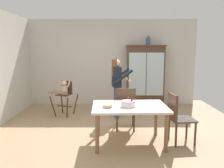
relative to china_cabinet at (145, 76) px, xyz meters
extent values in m
plane|color=tan|center=(-1.05, -2.37, -0.96)|extent=(6.24, 6.24, 0.00)
cube|color=beige|center=(-1.05, 0.26, 0.39)|extent=(5.32, 0.06, 2.70)
cube|color=#4C3323|center=(0.00, 0.00, -0.03)|extent=(1.13, 0.42, 1.86)
cube|color=#4C3323|center=(0.00, 0.00, 0.92)|extent=(1.19, 0.48, 0.04)
cube|color=silver|center=(-0.27, -0.21, 0.07)|extent=(0.52, 0.01, 1.30)
cube|color=silver|center=(0.27, -0.21, 0.07)|extent=(0.52, 0.01, 1.30)
cube|color=#4C3323|center=(0.00, 0.00, 0.07)|extent=(1.05, 0.36, 0.02)
cylinder|color=#3D567F|center=(0.07, 0.00, 1.05)|extent=(0.13, 0.13, 0.22)
cylinder|color=#3D567F|center=(0.07, 0.00, 1.19)|extent=(0.07, 0.07, 0.05)
cylinder|color=#4C3323|center=(-2.60, -1.20, -0.68)|extent=(0.17, 0.11, 0.56)
cylinder|color=#4C3323|center=(-2.19, -1.36, -0.68)|extent=(0.10, 0.17, 0.56)
cylinder|color=#4C3323|center=(-2.45, -0.79, -0.68)|extent=(0.10, 0.17, 0.56)
cylinder|color=#4C3323|center=(-2.04, -0.94, -0.68)|extent=(0.17, 0.11, 0.56)
cube|color=#4C3323|center=(-2.32, -1.07, -0.70)|extent=(0.41, 0.18, 0.02)
cube|color=#4C3323|center=(-2.32, -1.07, -0.38)|extent=(0.44, 0.44, 0.02)
cube|color=#4C3323|center=(-2.26, -0.93, -0.20)|extent=(0.30, 0.13, 0.34)
cube|color=brown|center=(-2.41, -1.33, -0.28)|extent=(0.50, 0.38, 0.02)
cylinder|color=beige|center=(-2.31, -1.05, -0.26)|extent=(0.17, 0.17, 0.22)
sphere|color=beige|center=(-2.31, -1.05, -0.08)|extent=(0.15, 0.15, 0.15)
cylinder|color=beige|center=(-2.44, -1.01, -0.09)|extent=(0.11, 0.07, 0.17)
cylinder|color=beige|center=(-2.18, -1.10, -0.09)|extent=(0.11, 0.07, 0.17)
cylinder|color=#3D4C6B|center=(-0.90, -1.36, -0.55)|extent=(0.11, 0.11, 0.82)
cylinder|color=#3D4C6B|center=(-0.93, -1.19, -0.55)|extent=(0.11, 0.11, 0.82)
cube|color=#19232D|center=(-0.92, -1.28, 0.12)|extent=(0.25, 0.39, 0.52)
cube|color=white|center=(-0.81, -1.26, 0.12)|extent=(0.02, 0.06, 0.49)
sphere|color=beige|center=(-0.92, -1.28, 0.47)|extent=(0.19, 0.19, 0.19)
cube|color=brown|center=(-0.97, -1.29, 0.35)|extent=(0.13, 0.21, 0.44)
cylinder|color=#19232D|center=(-0.75, -1.46, 0.14)|extent=(0.50, 0.14, 0.37)
sphere|color=beige|center=(-0.59, -1.43, 0.03)|extent=(0.08, 0.08, 0.08)
cylinder|color=#19232D|center=(-0.81, -1.06, 0.14)|extent=(0.50, 0.14, 0.37)
sphere|color=beige|center=(-0.65, -1.04, 0.03)|extent=(0.08, 0.08, 0.08)
cube|color=silver|center=(-0.71, -2.97, -0.24)|extent=(1.41, 1.04, 0.04)
cylinder|color=brown|center=(-1.29, -3.39, -0.61)|extent=(0.07, 0.07, 0.70)
cylinder|color=brown|center=(-0.09, -3.35, -0.61)|extent=(0.07, 0.07, 0.70)
cylinder|color=brown|center=(-1.32, -2.59, -0.61)|extent=(0.07, 0.07, 0.70)
cylinder|color=brown|center=(-0.12, -2.54, -0.61)|extent=(0.07, 0.07, 0.70)
cylinder|color=white|center=(-0.74, -3.04, -0.17)|extent=(0.28, 0.28, 0.10)
cylinder|color=pink|center=(-0.74, -3.04, -0.11)|extent=(0.27, 0.27, 0.01)
cylinder|color=#F2E5CC|center=(-0.74, -3.04, -0.08)|extent=(0.01, 0.01, 0.06)
cone|color=yellow|center=(-0.74, -3.04, -0.04)|extent=(0.02, 0.02, 0.02)
sphere|color=red|center=(-0.67, -3.07, -0.09)|extent=(0.04, 0.04, 0.04)
cylinder|color=#C6AD93|center=(-1.11, -3.10, -0.19)|extent=(0.18, 0.18, 0.05)
cylinder|color=#4C3323|center=(-0.55, -1.98, -0.73)|extent=(0.04, 0.04, 0.45)
cylinder|color=#4C3323|center=(-0.92, -1.96, -0.73)|extent=(0.04, 0.04, 0.45)
cylinder|color=#4C3323|center=(-0.56, -2.35, -0.73)|extent=(0.04, 0.04, 0.45)
cylinder|color=#4C3323|center=(-0.93, -2.33, -0.73)|extent=(0.04, 0.04, 0.45)
cube|color=#473D38|center=(-0.74, -2.15, -0.49)|extent=(0.45, 0.45, 0.03)
cube|color=#4C3323|center=(-0.74, -2.35, -0.24)|extent=(0.42, 0.05, 0.48)
cylinder|color=#4C3323|center=(-0.55, -2.36, -0.24)|extent=(0.03, 0.03, 0.48)
cylinder|color=#4C3323|center=(-0.93, -2.35, -0.24)|extent=(0.03, 0.03, 0.48)
cylinder|color=#4C3323|center=(0.51, -3.09, -0.73)|extent=(0.04, 0.04, 0.45)
cylinder|color=#4C3323|center=(0.47, -2.72, -0.73)|extent=(0.04, 0.04, 0.45)
cylinder|color=#4C3323|center=(0.14, -3.13, -0.73)|extent=(0.04, 0.04, 0.45)
cylinder|color=#4C3323|center=(0.10, -2.77, -0.73)|extent=(0.04, 0.04, 0.45)
cube|color=#473D38|center=(0.30, -2.93, -0.49)|extent=(0.49, 0.49, 0.03)
cube|color=#4C3323|center=(0.10, -2.95, -0.24)|extent=(0.09, 0.42, 0.48)
cylinder|color=#4C3323|center=(0.13, -3.14, -0.24)|extent=(0.03, 0.03, 0.48)
cylinder|color=#4C3323|center=(0.08, -2.76, -0.24)|extent=(0.03, 0.03, 0.48)
camera|label=1|loc=(-1.03, -7.22, 0.85)|focal=37.52mm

